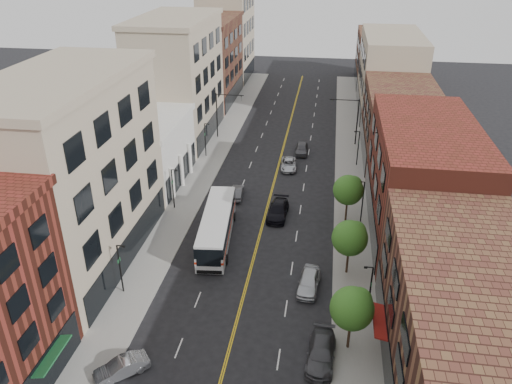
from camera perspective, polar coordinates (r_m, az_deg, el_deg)
The scene contains 32 objects.
ground at distance 39.89m, azimuth -3.83°, elevation -19.97°, with size 220.00×220.00×0.00m, color black.
sidewalk_left at distance 69.89m, azimuth -5.90°, elevation 2.46°, with size 4.00×110.00×0.15m, color gray.
sidewalk_right at distance 68.00m, azimuth 10.68°, elevation 1.38°, with size 4.00×110.00×0.15m, color gray.
bldg_l_tanoffice at distance 50.09m, azimuth -20.31°, elevation 1.64°, with size 10.00×22.00×18.00m, color tan.
bldg_l_white at distance 66.90m, azimuth -12.73°, elevation 4.41°, with size 10.00×14.00×8.00m, color silver.
bldg_l_far_a at distance 80.54m, azimuth -8.90°, elevation 12.41°, with size 10.00×20.00×18.00m, color tan.
bldg_l_far_b at distance 99.61m, azimuth -5.47°, elevation 14.56°, with size 10.00×20.00×15.00m, color #582D23.
bldg_l_far_c at distance 116.36m, azimuth -3.37°, elevation 17.72°, with size 10.00×16.00×20.00m, color tan.
bldg_r_near at distance 37.31m, azimuth 23.53°, elevation -16.09°, with size 10.00×26.00×10.00m, color #582D23.
bldg_r_mid at distance 56.43m, azimuth 18.48°, elevation 1.45°, with size 10.00×22.00×12.00m, color #5D2318.
bldg_r_far_a at distance 76.07m, azimuth 16.18°, elevation 7.60°, with size 10.00×20.00×10.00m, color #582D23.
bldg_r_far_b at distance 95.55m, azimuth 15.02°, elevation 12.92°, with size 10.00×22.00×14.00m, color tan.
bldg_r_far_c at distance 115.29m, azimuth 14.07°, elevation 14.62°, with size 10.00×18.00×11.00m, color #582D23.
tree_r_1 at distance 39.55m, azimuth 11.05°, elevation -12.78°, with size 3.40×3.40×5.59m.
tree_r_2 at distance 47.66m, azimuth 10.78°, elevation -5.07°, with size 3.40×3.40×5.59m.
tree_r_3 at distance 56.39m, azimuth 10.59°, elevation 0.33°, with size 3.40×3.40×5.59m.
lamp_l_1 at distance 46.62m, azimuth -15.25°, elevation -8.15°, with size 0.81×0.55×5.05m.
lamp_l_2 at distance 59.40m, azimuth -9.46°, elevation 0.63°, with size 0.81×0.55×5.05m.
lamp_l_3 at distance 73.45m, azimuth -5.80°, elevation 6.18°, with size 0.81×0.55×5.05m.
lamp_r_1 at distance 43.46m, azimuth 12.88°, elevation -10.74°, with size 0.81×0.55×5.05m.
lamp_r_2 at distance 56.95m, azimuth 12.06°, elevation -0.85°, with size 0.81×0.55×5.05m.
lamp_r_3 at distance 71.48m, azimuth 11.57°, elevation 5.14°, with size 0.81×0.55×5.05m.
signal_mast_left at distance 80.07m, azimuth -4.00°, elevation 9.32°, with size 4.49×0.18×7.20m.
signal_mast_right at distance 78.38m, azimuth 11.00°, elevation 8.49°, with size 4.49×0.18×7.20m.
city_bus at distance 53.12m, azimuth -4.50°, elevation -3.79°, with size 4.02×13.00×3.29m.
car_angle_b at distance 40.52m, azimuth -15.11°, elevation -18.81°, with size 1.42×4.07×1.34m, color #9A9CA1.
car_parked_mid at distance 40.49m, azimuth 7.45°, elevation -17.76°, with size 2.10×5.16×1.50m, color #414145.
car_parked_far at distance 47.02m, azimuth 6.06°, elevation -10.13°, with size 1.90×4.71×1.61m, color #B8BBC0.
car_lane_behind at distance 62.29m, azimuth -2.20°, elevation -0.04°, with size 1.44×4.13×1.36m, color #4D4E52.
car_lane_a at distance 58.04m, azimuth 2.52°, elevation -2.13°, with size 2.17×5.34×1.55m, color black.
car_lane_b at distance 70.21m, azimuth 3.75°, elevation 3.19°, with size 2.16×4.69×1.30m, color silver.
car_lane_c at distance 75.33m, azimuth 5.23°, elevation 4.96°, with size 1.84×4.56×1.56m, color #47474C.
Camera 1 is at (6.49, -26.32, 29.26)m, focal length 35.00 mm.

